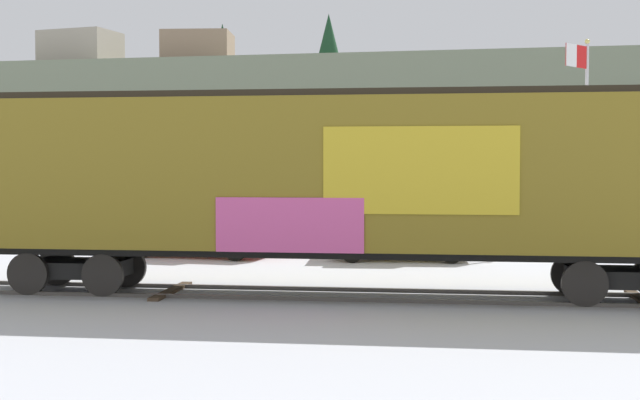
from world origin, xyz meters
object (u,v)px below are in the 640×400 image
(parked_car_tan, at_px, (399,230))
(freight_car, at_px, (339,177))
(flagpole, at_px, (582,112))
(parked_car_red, at_px, (199,228))

(parked_car_tan, bearing_deg, freight_car, -95.14)
(flagpole, bearing_deg, freight_car, -116.82)
(parked_car_tan, bearing_deg, flagpole, 44.16)
(flagpole, xyz_separation_m, parked_car_tan, (-5.88, -5.71, -3.79))
(freight_car, xyz_separation_m, parked_car_red, (-5.52, 6.94, -1.69))
(flagpole, relative_size, parked_car_red, 1.56)
(freight_car, height_order, flagpole, flagpole)
(flagpole, bearing_deg, parked_car_tan, -135.84)
(parked_car_tan, bearing_deg, parked_car_red, -177.50)
(flagpole, distance_m, parked_car_red, 13.98)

